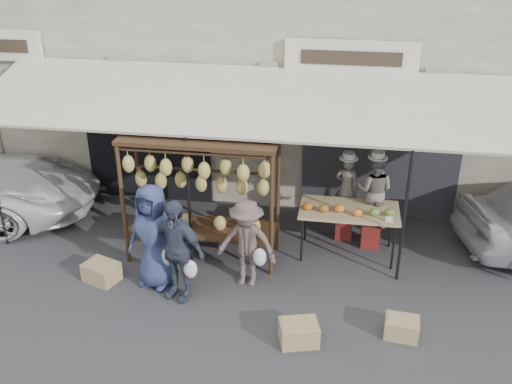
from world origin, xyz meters
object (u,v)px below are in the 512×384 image
crate_near_a (299,333)px  crate_near_b (402,328)px  customer_left (154,236)px  customer_mid (176,250)px  crate_far (102,272)px  vendor_left (347,188)px  banana_rack (200,176)px  vendor_right (375,190)px  produce_table (349,211)px  customer_right (247,243)px

crate_near_a → crate_near_b: bearing=14.5°
customer_left → customer_mid: bearing=-15.1°
crate_far → crate_near_a: bearing=-16.5°
vendor_left → crate_near_a: bearing=94.3°
vendor_left → customer_left: customer_left is taller
banana_rack → vendor_right: 3.06m
customer_left → crate_near_b: bearing=5.1°
produce_table → crate_near_a: bearing=-103.9°
banana_rack → produce_table: 2.62m
banana_rack → customer_right: size_ratio=1.73×
crate_near_b → vendor_left: bearing=108.3°
banana_rack → vendor_left: 2.71m
produce_table → vendor_right: bearing=43.5°
produce_table → customer_left: 3.33m
customer_left → customer_right: size_ratio=1.17×
vendor_left → customer_right: bearing=63.6°
crate_near_b → customer_mid: bearing=172.9°
crate_near_b → customer_left: bearing=169.9°
vendor_left → customer_mid: bearing=56.3°
banana_rack → vendor_right: bearing=16.6°
banana_rack → crate_far: banana_rack is taller
customer_right → crate_near_b: size_ratio=3.17×
produce_table → vendor_left: (-0.06, 0.63, 0.16)m
produce_table → customer_left: (-3.03, -1.38, 0.01)m
customer_right → crate_near_a: bearing=-46.1°
crate_near_a → crate_far: size_ratio=0.99×
customer_right → crate_far: size_ratio=2.80×
banana_rack → customer_mid: 1.39m
customer_mid → crate_near_b: 3.51m
vendor_right → produce_table: bearing=55.2°
customer_mid → customer_right: size_ratio=1.12×
vendor_left → customer_mid: customer_mid is taller
banana_rack → customer_mid: bearing=-94.9°
crate_near_b → vendor_right: bearing=99.4°
customer_left → crate_near_b: 3.99m
customer_mid → customer_left: bearing=168.6°
crate_near_b → crate_far: crate_far is taller
crate_near_b → crate_far: bearing=172.6°
banana_rack → crate_near_b: 3.95m
customer_left → crate_near_a: size_ratio=3.32×
vendor_left → customer_left: bearing=48.4°
customer_right → customer_mid: bearing=-146.3°
vendor_left → customer_right: 2.35m
customer_left → crate_far: size_ratio=3.29×
customer_mid → customer_right: bearing=45.6°
banana_rack → produce_table: bearing=10.6°
vendor_left → crate_near_b: size_ratio=2.52×
crate_far → customer_right: bearing=7.4°
customer_left → customer_mid: customer_left is taller
produce_table → crate_near_b: size_ratio=3.58×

